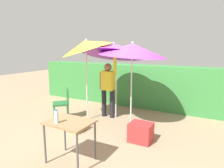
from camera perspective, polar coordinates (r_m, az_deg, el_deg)
The scene contains 11 objects.
ground_plane at distance 5.34m, azimuth -1.56°, elevation -12.21°, with size 24.00×24.00×0.00m, color #9E8466.
hedge_row at distance 7.16m, azimuth 7.65°, elevation -0.44°, with size 8.00×0.70×1.45m, color #38843D.
umbrella_rainbow at distance 5.11m, azimuth 5.76°, elevation 9.68°, with size 1.76×1.74×2.22m.
umbrella_orange at distance 5.71m, azimuth 0.83°, elevation 9.77°, with size 1.85×1.87×2.37m.
umbrella_yellow at distance 5.53m, azimuth -7.45°, elevation 10.81°, with size 1.48×1.42×2.51m.
person_vendor at distance 5.87m, azimuth -1.15°, elevation -0.61°, with size 0.55×0.23×1.88m.
chair_plastic at distance 5.96m, azimuth -13.72°, elevation -4.92°, with size 0.62×0.62×0.89m.
cooler_box at distance 4.58m, azimuth 8.18°, elevation -13.44°, with size 0.49×0.42×0.41m, color red.
crate_cardboard at distance 5.16m, azimuth -10.18°, elevation -11.48°, with size 0.39×0.36×0.29m, color #9E7A4C.
folding_table at distance 3.70m, azimuth -11.92°, elevation -11.74°, with size 0.80×0.60×0.76m.
bottle_water at distance 3.61m, azimuth -15.53°, elevation -8.94°, with size 0.07×0.07×0.24m.
Camera 1 is at (2.46, -4.28, 2.04)m, focal length 32.13 mm.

